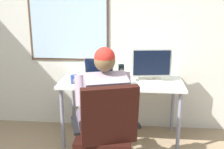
# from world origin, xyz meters

# --- Properties ---
(wall_rear) EXTENTS (5.23, 0.08, 2.75)m
(wall_rear) POSITION_xyz_m (-0.02, 2.28, 1.38)
(wall_rear) COLOR silver
(wall_rear) RESTS_ON ground
(desk) EXTENTS (1.43, 0.67, 0.76)m
(desk) POSITION_xyz_m (0.17, 1.88, 0.68)
(desk) COLOR gray
(desk) RESTS_ON ground
(office_chair) EXTENTS (0.68, 0.60, 1.01)m
(office_chair) POSITION_xyz_m (0.10, 1.00, 0.57)
(office_chair) COLOR black
(office_chair) RESTS_ON ground
(person_seated) EXTENTS (0.66, 0.89, 1.29)m
(person_seated) POSITION_xyz_m (0.03, 1.26, 0.67)
(person_seated) COLOR #514453
(person_seated) RESTS_ON ground
(crt_monitor) EXTENTS (0.47, 0.24, 0.39)m
(crt_monitor) POSITION_xyz_m (0.51, 1.90, 0.97)
(crt_monitor) COLOR beige
(crt_monitor) RESTS_ON desk
(laptop) EXTENTS (0.36, 0.30, 0.24)m
(laptop) POSITION_xyz_m (-0.11, 1.94, 0.82)
(laptop) COLOR gray
(laptop) RESTS_ON desk
(wine_glass) EXTENTS (0.08, 0.08, 0.15)m
(wine_glass) POSITION_xyz_m (0.19, 1.72, 0.86)
(wine_glass) COLOR silver
(wine_glass) RESTS_ON desk
(desk_speaker) EXTENTS (0.07, 0.09, 0.17)m
(desk_speaker) POSITION_xyz_m (0.17, 1.98, 0.84)
(desk_speaker) COLOR black
(desk_speaker) RESTS_ON desk
(coffee_mug) EXTENTS (0.09, 0.09, 0.09)m
(coffee_mug) POSITION_xyz_m (-0.35, 1.73, 0.80)
(coffee_mug) COLOR navy
(coffee_mug) RESTS_ON desk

